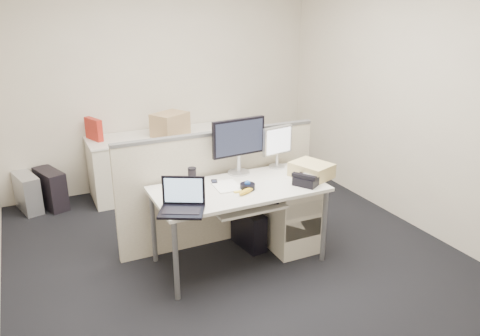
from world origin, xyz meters
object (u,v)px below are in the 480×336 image
desk_phone (308,179)px  monitor_main (239,146)px  desk (239,194)px  laptop (181,198)px

desk_phone → monitor_main: bearing=99.9°
desk → desk_phone: size_ratio=6.13×
laptop → monitor_main: bearing=65.6°
monitor_main → laptop: 0.99m
monitor_main → desk_phone: size_ratio=2.17×
laptop → desk_phone: size_ratio=1.39×
desk → desk_phone: 0.64m
desk → desk_phone: desk_phone is taller
monitor_main → desk_phone: (0.45, -0.50, -0.23)m
desk → monitor_main: 0.48m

